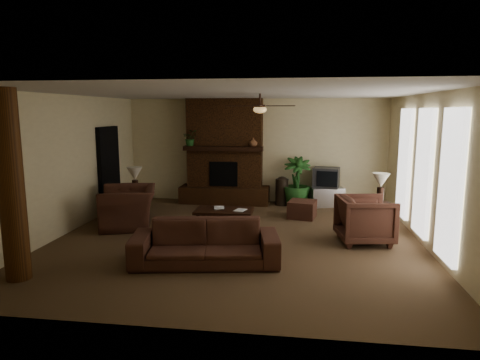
# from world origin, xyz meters

# --- Properties ---
(room_shell) EXTENTS (7.00, 7.00, 7.00)m
(room_shell) POSITION_xyz_m (0.00, 0.00, 1.40)
(room_shell) COLOR brown
(room_shell) RESTS_ON ground
(fireplace) EXTENTS (2.40, 0.70, 2.80)m
(fireplace) POSITION_xyz_m (-0.80, 3.22, 1.16)
(fireplace) COLOR #4D2B14
(fireplace) RESTS_ON ground
(windows) EXTENTS (0.08, 3.65, 2.35)m
(windows) POSITION_xyz_m (3.45, 0.20, 1.35)
(windows) COLOR white
(windows) RESTS_ON ground
(log_column) EXTENTS (0.36, 0.36, 2.80)m
(log_column) POSITION_xyz_m (-2.95, -2.40, 1.40)
(log_column) COLOR #573215
(log_column) RESTS_ON ground
(doorway) EXTENTS (0.10, 1.00, 2.10)m
(doorway) POSITION_xyz_m (-3.44, 1.80, 1.05)
(doorway) COLOR black
(doorway) RESTS_ON ground
(ceiling_fan) EXTENTS (1.35, 1.35, 0.37)m
(ceiling_fan) POSITION_xyz_m (0.40, 0.30, 2.53)
(ceiling_fan) COLOR black
(ceiling_fan) RESTS_ON ceiling
(sofa) EXTENTS (2.46, 1.07, 0.93)m
(sofa) POSITION_xyz_m (-0.33, -1.39, 0.47)
(sofa) COLOR #502E22
(sofa) RESTS_ON ground
(armchair_left) EXTENTS (1.22, 1.50, 1.14)m
(armchair_left) POSITION_xyz_m (-2.45, 0.58, 0.57)
(armchair_left) COLOR #502E22
(armchair_left) RESTS_ON ground
(armchair_right) EXTENTS (1.02, 1.07, 0.98)m
(armchair_right) POSITION_xyz_m (2.43, 0.09, 0.49)
(armchair_right) COLOR #502E22
(armchair_right) RESTS_ON ground
(coffee_table) EXTENTS (1.20, 0.70, 0.43)m
(coffee_table) POSITION_xyz_m (-0.37, 0.61, 0.37)
(coffee_table) COLOR black
(coffee_table) RESTS_ON ground
(ottoman) EXTENTS (0.71, 0.71, 0.40)m
(ottoman) POSITION_xyz_m (1.27, 1.82, 0.20)
(ottoman) COLOR #502E22
(ottoman) RESTS_ON ground
(tv_stand) EXTENTS (0.95, 0.70, 0.50)m
(tv_stand) POSITION_xyz_m (1.91, 3.15, 0.25)
(tv_stand) COLOR silver
(tv_stand) RESTS_ON ground
(tv) EXTENTS (0.73, 0.64, 0.52)m
(tv) POSITION_xyz_m (1.90, 3.14, 0.76)
(tv) COLOR #333335
(tv) RESTS_ON tv_stand
(floor_vase) EXTENTS (0.34, 0.34, 0.77)m
(floor_vase) POSITION_xyz_m (0.75, 3.10, 0.43)
(floor_vase) COLOR black
(floor_vase) RESTS_ON ground
(floor_plant) EXTENTS (0.90, 1.38, 0.72)m
(floor_plant) POSITION_xyz_m (1.13, 3.04, 0.36)
(floor_plant) COLOR #255522
(floor_plant) RESTS_ON ground
(side_table_left) EXTENTS (0.61, 0.61, 0.55)m
(side_table_left) POSITION_xyz_m (-2.56, 1.23, 0.28)
(side_table_left) COLOR black
(side_table_left) RESTS_ON ground
(lamp_left) EXTENTS (0.46, 0.46, 0.65)m
(lamp_left) POSITION_xyz_m (-2.57, 1.26, 1.00)
(lamp_left) COLOR black
(lamp_left) RESTS_ON side_table_left
(side_table_right) EXTENTS (0.57, 0.57, 0.55)m
(side_table_right) POSITION_xyz_m (2.88, 1.10, 0.28)
(side_table_right) COLOR black
(side_table_right) RESTS_ON ground
(lamp_right) EXTENTS (0.41, 0.41, 0.65)m
(lamp_right) POSITION_xyz_m (2.87, 1.05, 1.00)
(lamp_right) COLOR black
(lamp_right) RESTS_ON side_table_right
(mantel_plant) EXTENTS (0.49, 0.52, 0.33)m
(mantel_plant) POSITION_xyz_m (-1.68, 2.97, 1.72)
(mantel_plant) COLOR #255522
(mantel_plant) RESTS_ON fireplace
(mantel_vase) EXTENTS (0.25, 0.25, 0.22)m
(mantel_vase) POSITION_xyz_m (-0.01, 3.01, 1.67)
(mantel_vase) COLOR brown
(mantel_vase) RESTS_ON fireplace
(book_a) EXTENTS (0.22, 0.07, 0.29)m
(book_a) POSITION_xyz_m (-0.59, 0.66, 0.57)
(book_a) COLOR #999999
(book_a) RESTS_ON coffee_table
(book_b) EXTENTS (0.21, 0.08, 0.29)m
(book_b) POSITION_xyz_m (-0.11, 0.56, 0.58)
(book_b) COLOR #999999
(book_b) RESTS_ON coffee_table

